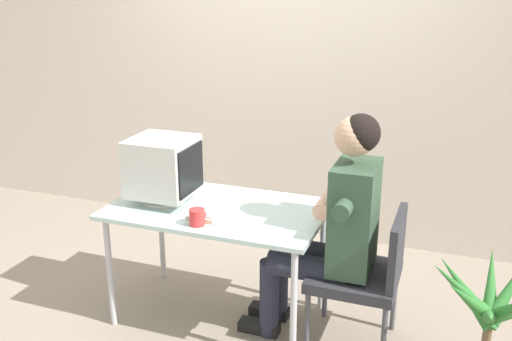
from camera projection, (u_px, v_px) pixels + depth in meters
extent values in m
plane|color=gray|center=(220.00, 315.00, 3.55)|extent=(12.00, 12.00, 0.00)
cube|color=beige|center=(331.00, 44.00, 4.23)|extent=(8.00, 0.10, 3.00)
cylinder|color=#B7B7BC|center=(110.00, 272.00, 3.36)|extent=(0.04, 0.04, 0.69)
cylinder|color=#B7B7BC|center=(294.00, 308.00, 2.99)|extent=(0.04, 0.04, 0.69)
cylinder|color=#B7B7BC|center=(161.00, 231.00, 3.90)|extent=(0.04, 0.04, 0.69)
cylinder|color=#B7B7BC|center=(322.00, 258.00, 3.53)|extent=(0.04, 0.04, 0.69)
cube|color=silver|center=(218.00, 209.00, 3.33)|extent=(1.23, 0.73, 0.03)
cylinder|color=silver|center=(164.00, 199.00, 3.42)|extent=(0.26, 0.26, 0.02)
cylinder|color=silver|center=(164.00, 195.00, 3.41)|extent=(0.06, 0.06, 0.03)
cube|color=silver|center=(162.00, 166.00, 3.35)|extent=(0.35, 0.34, 0.33)
cube|color=black|center=(191.00, 170.00, 3.29)|extent=(0.01, 0.29, 0.27)
cube|color=beige|center=(217.00, 207.00, 3.30)|extent=(0.18, 0.44, 0.02)
cube|color=beige|center=(217.00, 204.00, 3.30)|extent=(0.16, 0.39, 0.01)
cylinder|color=#4C4C51|center=(307.00, 324.00, 3.12)|extent=(0.03, 0.03, 0.39)
cylinder|color=#4C4C51|center=(384.00, 339.00, 2.99)|extent=(0.03, 0.03, 0.39)
cylinder|color=#4C4C51|center=(325.00, 288.00, 3.49)|extent=(0.03, 0.03, 0.39)
cylinder|color=#4C4C51|center=(394.00, 300.00, 3.35)|extent=(0.03, 0.03, 0.39)
cube|color=#2D2D33|center=(354.00, 276.00, 3.17)|extent=(0.47, 0.47, 0.06)
cube|color=#2D2D33|center=(397.00, 248.00, 3.03)|extent=(0.04, 0.42, 0.35)
cube|color=#334C38|center=(354.00, 217.00, 3.06)|extent=(0.22, 0.35, 0.59)
sphere|color=tan|center=(355.00, 136.00, 2.93)|extent=(0.21, 0.21, 0.21)
sphere|color=black|center=(361.00, 133.00, 2.91)|extent=(0.20, 0.20, 0.20)
cylinder|color=#262838|center=(308.00, 268.00, 3.15)|extent=(0.44, 0.14, 0.14)
cylinder|color=#262838|center=(316.00, 254.00, 3.31)|extent=(0.44, 0.14, 0.14)
cylinder|color=#262838|center=(269.00, 298.00, 3.30)|extent=(0.11, 0.11, 0.47)
cylinder|color=#262838|center=(279.00, 283.00, 3.46)|extent=(0.11, 0.11, 0.47)
cube|color=black|center=(259.00, 327.00, 3.38)|extent=(0.24, 0.09, 0.06)
cube|color=black|center=(269.00, 311.00, 3.54)|extent=(0.24, 0.09, 0.06)
cylinder|color=#334C38|center=(343.00, 209.00, 2.85)|extent=(0.09, 0.14, 0.09)
cylinder|color=#334C38|center=(359.00, 182.00, 3.21)|extent=(0.09, 0.14, 0.09)
cylinder|color=tan|center=(329.00, 201.00, 3.09)|extent=(0.09, 0.35, 0.09)
cone|color=#2E712E|center=(509.00, 290.00, 2.55)|extent=(0.24, 0.28, 0.34)
cone|color=#2E712E|center=(491.00, 285.00, 2.61)|extent=(0.09, 0.34, 0.30)
cone|color=#2E712E|center=(465.00, 290.00, 2.61)|extent=(0.33, 0.28, 0.28)
cone|color=#2E712E|center=(465.00, 293.00, 2.53)|extent=(0.34, 0.09, 0.30)
cone|color=#2E712E|center=(471.00, 303.00, 2.46)|extent=(0.28, 0.27, 0.33)
cone|color=#2E712E|center=(489.00, 317.00, 2.40)|extent=(0.11, 0.36, 0.26)
cone|color=#2E712E|center=(510.00, 309.00, 2.40)|extent=(0.24, 0.29, 0.34)
cylinder|color=red|center=(198.00, 217.00, 3.08)|extent=(0.08, 0.08, 0.09)
torus|color=red|center=(201.00, 214.00, 3.12)|extent=(0.06, 0.01, 0.06)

